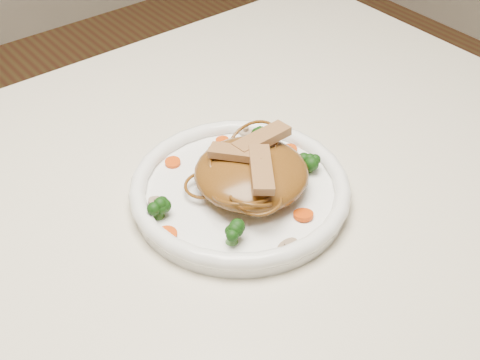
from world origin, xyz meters
TOP-DOWN VIEW (x-y plane):
  - table at (0.00, 0.00)m, footprint 1.20×0.80m
  - plate at (0.08, -0.02)m, footprint 0.26×0.26m
  - noodle_mound at (0.10, -0.02)m, footprint 0.17×0.17m
  - chicken_a at (0.12, -0.01)m, footprint 0.08×0.03m
  - chicken_b at (0.08, -0.01)m, footprint 0.05×0.07m
  - chicken_c at (0.09, -0.05)m, footprint 0.06×0.07m
  - broccoli_0 at (0.15, 0.03)m, footprint 0.03×0.03m
  - broccoli_1 at (-0.02, 0.00)m, footprint 0.03×0.03m
  - broccoli_2 at (0.02, -0.08)m, footprint 0.03×0.03m
  - broccoli_3 at (0.17, -0.04)m, footprint 0.03×0.03m
  - carrot_0 at (0.12, 0.07)m, footprint 0.02×0.02m
  - carrot_1 at (-0.03, -0.03)m, footprint 0.03×0.03m
  - carrot_2 at (0.18, 0.00)m, footprint 0.02×0.02m
  - carrot_3 at (0.05, 0.07)m, footprint 0.02×0.02m
  - carrot_4 at (0.11, -0.10)m, footprint 0.03×0.03m
  - mushroom_0 at (0.06, -0.13)m, footprint 0.03×0.03m
  - mushroom_1 at (0.17, 0.03)m, footprint 0.03×0.03m
  - mushroom_2 at (-0.01, 0.02)m, footprint 0.03×0.03m
  - mushroom_3 at (0.16, 0.06)m, footprint 0.02×0.02m

SIDE VIEW (x-z plane):
  - table at x=0.00m, z-range 0.28..1.03m
  - plate at x=0.08m, z-range 0.75..0.77m
  - carrot_0 at x=0.12m, z-range 0.77..0.77m
  - carrot_1 at x=-0.03m, z-range 0.77..0.77m
  - carrot_2 at x=0.18m, z-range 0.77..0.77m
  - carrot_3 at x=0.05m, z-range 0.77..0.77m
  - carrot_4 at x=0.11m, z-range 0.77..0.77m
  - mushroom_0 at x=0.06m, z-range 0.77..0.77m
  - mushroom_1 at x=0.17m, z-range 0.77..0.77m
  - mushroom_2 at x=-0.01m, z-range 0.77..0.77m
  - mushroom_3 at x=0.16m, z-range 0.77..0.77m
  - broccoli_1 at x=-0.02m, z-range 0.77..0.79m
  - broccoli_3 at x=0.17m, z-range 0.77..0.79m
  - broccoli_0 at x=0.15m, z-range 0.77..0.80m
  - broccoli_2 at x=0.02m, z-range 0.77..0.80m
  - noodle_mound at x=0.10m, z-range 0.77..0.81m
  - chicken_b at x=0.08m, z-range 0.81..0.82m
  - chicken_c at x=0.09m, z-range 0.81..0.82m
  - chicken_a at x=0.12m, z-range 0.81..0.82m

